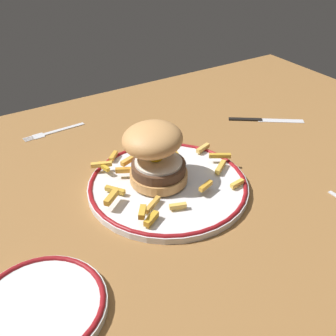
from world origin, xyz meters
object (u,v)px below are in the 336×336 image
(side_plate, at_px, (41,306))
(dinner_plate, at_px, (168,185))
(burger, at_px, (155,152))
(knife, at_px, (260,119))
(fork, at_px, (53,132))

(side_plate, bearing_deg, dinner_plate, 26.40)
(dinner_plate, xyz_separation_m, burger, (-0.01, 0.02, 0.06))
(burger, height_order, side_plate, burger)
(dinner_plate, bearing_deg, knife, 19.39)
(burger, height_order, knife, burger)
(burger, height_order, fork, burger)
(side_plate, relative_size, fork, 1.21)
(dinner_plate, distance_m, side_plate, 0.32)
(burger, relative_size, side_plate, 0.74)
(dinner_plate, height_order, burger, burger)
(fork, xyz_separation_m, knife, (0.45, -0.21, 0.00))
(dinner_plate, relative_size, side_plate, 1.70)
(dinner_plate, xyz_separation_m, fork, (-0.11, 0.33, -0.01))
(dinner_plate, height_order, knife, dinner_plate)
(burger, xyz_separation_m, side_plate, (-0.27, -0.16, -0.06))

